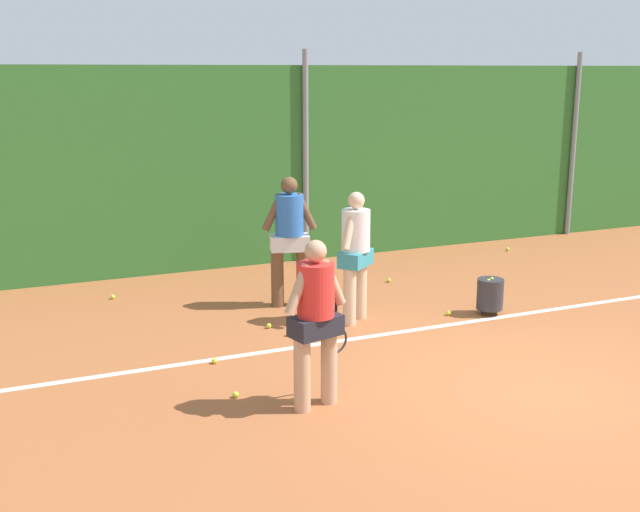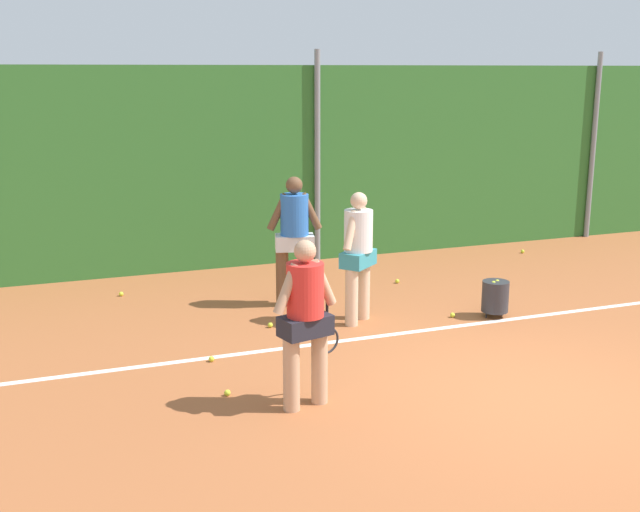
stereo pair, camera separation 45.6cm
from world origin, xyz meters
name	(u,v)px [view 2 (the right image)]	position (x,y,z in m)	size (l,w,h in m)	color
ground_plane	(437,338)	(0.00, 1.88, 0.00)	(30.74, 30.74, 0.00)	#A85B33
hedge_fence_backdrop	(314,164)	(0.00, 6.38, 1.67)	(19.98, 0.25, 3.34)	#33702D
fence_post_center	(317,158)	(0.00, 6.21, 1.80)	(0.10, 0.10, 3.60)	gray
fence_post_right	(593,147)	(5.76, 6.21, 1.80)	(0.10, 0.10, 3.60)	gray
court_baseline_paint	(426,330)	(0.00, 2.17, 0.00)	(14.60, 0.10, 0.01)	white
player_foreground_near	(306,315)	(-2.21, 0.53, 0.95)	(0.76, 0.40, 1.70)	tan
player_midcourt	(358,250)	(-0.68, 2.81, 0.98)	(0.60, 0.55, 1.74)	beige
player_backcourt_far	(295,234)	(-1.22, 3.82, 1.03)	(0.75, 0.44, 1.84)	brown
ball_hopper	(495,296)	(1.14, 2.35, 0.29)	(0.36, 0.36, 0.51)	#2D2D33
tennis_ball_2	(397,281)	(0.66, 4.36, 0.03)	(0.07, 0.07, 0.07)	#CCDB33
tennis_ball_3	(211,359)	(-2.83, 2.05, 0.03)	(0.07, 0.07, 0.07)	#CCDB33
tennis_ball_4	(289,333)	(-1.71, 2.59, 0.03)	(0.07, 0.07, 0.07)	#CCDB33
tennis_ball_5	(523,251)	(3.71, 5.41, 0.03)	(0.07, 0.07, 0.07)	#CCDB33
tennis_ball_6	(270,325)	(-1.84, 2.98, 0.03)	(0.07, 0.07, 0.07)	#CCDB33
tennis_ball_7	(227,393)	(-2.89, 1.04, 0.03)	(0.07, 0.07, 0.07)	#CCDB33
tennis_ball_8	(453,315)	(0.60, 2.53, 0.03)	(0.07, 0.07, 0.07)	#CCDB33
tennis_ball_10	(121,294)	(-3.50, 5.14, 0.03)	(0.07, 0.07, 0.07)	#CCDB33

